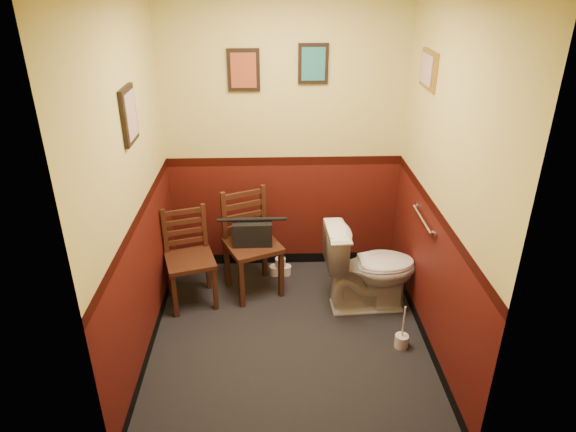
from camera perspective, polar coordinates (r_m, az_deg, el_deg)
The scene contains 16 objects.
floor at distance 4.34m, azimuth 0.12°, elevation -13.44°, with size 2.20×2.40×0.00m, color black.
wall_back at distance 4.76m, azimuth -0.41°, elevation 8.85°, with size 2.20×2.70×0.00m, color #45110C.
wall_front at distance 2.57m, azimuth 1.15°, elevation -7.22°, with size 2.20×2.70×0.00m, color #45110C.
wall_left at distance 3.76m, azimuth -16.90°, elevation 2.86°, with size 2.40×2.70×0.00m, color #45110C.
wall_right at distance 3.83m, azimuth 16.85°, elevation 3.32°, with size 2.40×2.70×0.00m, color #45110C.
grab_bar at distance 4.20m, azimuth 14.76°, elevation -0.39°, with size 0.05×0.56×0.06m.
framed_print_back_a at distance 4.60m, azimuth -4.96°, elevation 15.85°, with size 0.28×0.04×0.36m.
framed_print_back_b at distance 4.60m, azimuth 2.82°, elevation 16.55°, with size 0.26×0.04×0.34m.
framed_print_left at distance 3.69m, azimuth -17.24°, elevation 10.65°, with size 0.04×0.30×0.38m.
framed_print_right at distance 4.18m, azimuth 15.34°, elevation 15.44°, with size 0.04×0.34×0.28m.
toilet at distance 4.54m, azimuth 9.09°, elevation -5.70°, with size 0.45×0.81×0.79m, color white.
toilet_brush at distance 4.32m, azimuth 12.50°, elevation -13.32°, with size 0.11×0.11×0.39m.
chair_left at distance 4.62m, azimuth -10.91°, elevation -4.58°, with size 0.51×0.51×0.87m.
chair_right at distance 4.69m, azimuth -4.13°, elevation -3.03°, with size 0.59×0.59×0.96m.
handbag at distance 4.59m, azimuth -3.99°, elevation -1.83°, with size 0.35×0.18×0.26m.
tp_stack at distance 5.08m, azimuth -0.86°, elevation -5.76°, with size 0.21×0.11×0.19m.
Camera 1 is at (-0.13, -3.34, 2.76)m, focal length 32.00 mm.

